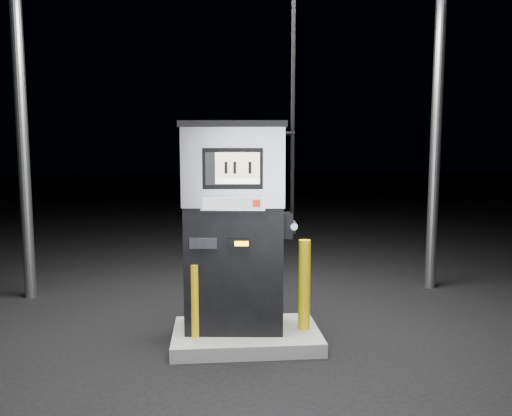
{
  "coord_description": "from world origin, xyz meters",
  "views": [
    {
      "loc": [
        -0.36,
        -5.3,
        2.12
      ],
      "look_at": [
        0.11,
        0.0,
        1.5
      ],
      "focal_mm": 35.0,
      "sensor_mm": 36.0,
      "label": 1
    }
  ],
  "objects": [
    {
      "name": "bollard_left",
      "position": [
        -0.55,
        -0.14,
        0.54
      ],
      "size": [
        0.11,
        0.11,
        0.78
      ],
      "primitive_type": "cylinder",
      "rotation": [
        0.0,
        0.0,
        -0.11
      ],
      "color": "yellow",
      "rests_on": "pump_island"
    },
    {
      "name": "fuel_dispenser",
      "position": [
        -0.12,
        0.08,
        1.31
      ],
      "size": [
        1.28,
        0.78,
        4.7
      ],
      "rotation": [
        0.0,
        0.0,
        -0.1
      ],
      "color": "black",
      "rests_on": "pump_island"
    },
    {
      "name": "ground",
      "position": [
        0.0,
        0.0,
        0.0
      ],
      "size": [
        80.0,
        80.0,
        0.0
      ],
      "primitive_type": "plane",
      "color": "black",
      "rests_on": "ground"
    },
    {
      "name": "bollard_right",
      "position": [
        0.64,
        -0.02,
        0.65
      ],
      "size": [
        0.15,
        0.15,
        1.0
      ],
      "primitive_type": "cylinder",
      "rotation": [
        0.0,
        0.0,
        -0.16
      ],
      "color": "yellow",
      "rests_on": "pump_island"
    },
    {
      "name": "pump_island",
      "position": [
        0.0,
        0.0,
        0.07
      ],
      "size": [
        1.6,
        1.0,
        0.15
      ],
      "primitive_type": "cube",
      "color": "slate",
      "rests_on": "ground"
    }
  ]
}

